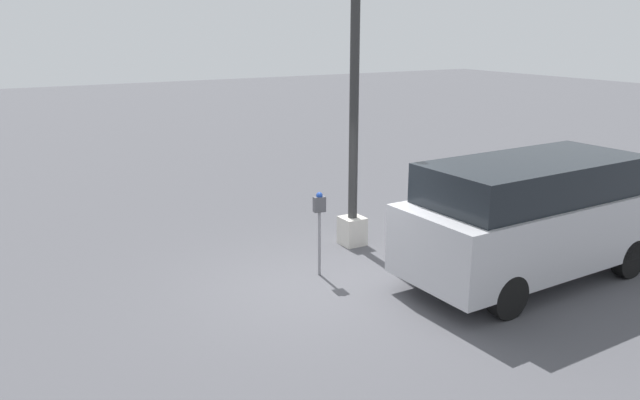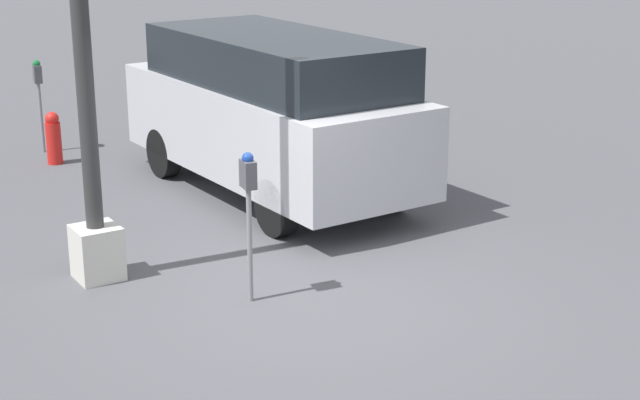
# 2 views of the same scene
# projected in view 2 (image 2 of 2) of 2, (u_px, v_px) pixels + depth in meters

# --- Properties ---
(ground_plane) EXTENTS (80.00, 80.00, 0.00)m
(ground_plane) POSITION_uv_depth(u_px,v_px,m) (309.00, 300.00, 9.38)
(ground_plane) COLOR #4C4C51
(parking_meter_near) EXTENTS (0.21, 0.14, 1.46)m
(parking_meter_near) POSITION_uv_depth(u_px,v_px,m) (248.00, 193.00, 9.04)
(parking_meter_near) COLOR gray
(parking_meter_near) RESTS_ON ground
(parking_meter_far) EXTENTS (0.21, 0.14, 1.39)m
(parking_meter_far) POSITION_uv_depth(u_px,v_px,m) (38.00, 85.00, 14.44)
(parking_meter_far) COLOR gray
(parking_meter_far) RESTS_ON ground
(lamp_post) EXTENTS (0.44, 0.44, 5.61)m
(lamp_post) POSITION_uv_depth(u_px,v_px,m) (85.00, 90.00, 9.33)
(lamp_post) COLOR beige
(lamp_post) RESTS_ON ground
(parked_van) EXTENTS (4.79, 1.98, 2.06)m
(parked_van) POSITION_uv_depth(u_px,v_px,m) (271.00, 109.00, 12.39)
(parked_van) COLOR #B2B2B7
(parked_van) RESTS_ON ground
(fire_hydrant) EXTENTS (0.22, 0.22, 0.76)m
(fire_hydrant) POSITION_uv_depth(u_px,v_px,m) (54.00, 138.00, 14.00)
(fire_hydrant) COLOR red
(fire_hydrant) RESTS_ON ground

